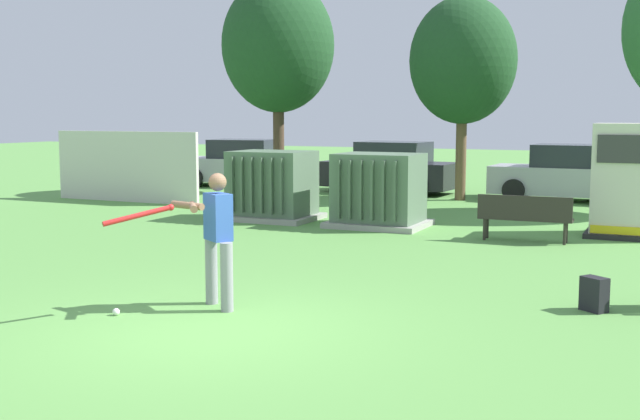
{
  "coord_description": "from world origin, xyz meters",
  "views": [
    {
      "loc": [
        4.86,
        -7.52,
        2.48
      ],
      "look_at": [
        -0.18,
        3.5,
        1.0
      ],
      "focal_mm": 44.14,
      "sensor_mm": 36.0,
      "label": 1
    }
  ],
  "objects": [
    {
      "name": "ground_plane",
      "position": [
        0.0,
        0.0,
        0.0
      ],
      "size": [
        96.0,
        96.0,
        0.0
      ],
      "primitive_type": "plane",
      "color": "#5B9947"
    },
    {
      "name": "fence_panel",
      "position": [
        -9.44,
        10.5,
        1.0
      ],
      "size": [
        4.8,
        0.12,
        2.0
      ],
      "primitive_type": "cube",
      "color": "beige",
      "rests_on": "ground"
    },
    {
      "name": "transformer_west",
      "position": [
        -3.85,
        8.82,
        0.79
      ],
      "size": [
        2.1,
        1.7,
        1.62
      ],
      "color": "#9E9B93",
      "rests_on": "ground"
    },
    {
      "name": "transformer_mid_west",
      "position": [
        -1.15,
        8.77,
        0.79
      ],
      "size": [
        2.1,
        1.7,
        1.62
      ],
      "color": "#9E9B93",
      "rests_on": "ground"
    },
    {
      "name": "generator_enclosure",
      "position": [
        3.98,
        9.49,
        1.14
      ],
      "size": [
        1.6,
        1.4,
        2.3
      ],
      "color": "#262626",
      "rests_on": "ground"
    },
    {
      "name": "park_bench",
      "position": [
        2.18,
        7.92,
        0.54
      ],
      "size": [
        1.81,
        0.44,
        0.92
      ],
      "color": "#2D2823",
      "rests_on": "ground"
    },
    {
      "name": "batter",
      "position": [
        -0.48,
        0.91,
        0.98
      ],
      "size": [
        1.13,
        1.46,
        1.74
      ],
      "color": "gray",
      "rests_on": "ground"
    },
    {
      "name": "sports_ball",
      "position": [
        -1.4,
        0.08,
        0.04
      ],
      "size": [
        0.09,
        0.09,
        0.09
      ],
      "primitive_type": "sphere",
      "color": "white",
      "rests_on": "ground"
    },
    {
      "name": "backpack",
      "position": [
        3.98,
        2.77,
        0.21
      ],
      "size": [
        0.38,
        0.37,
        0.44
      ],
      "color": "black",
      "rests_on": "ground"
    },
    {
      "name": "tree_left",
      "position": [
        -6.63,
        14.48,
        4.58
      ],
      "size": [
        3.5,
        3.5,
        6.68
      ],
      "color": "#4C3828",
      "rests_on": "ground"
    },
    {
      "name": "tree_center_left",
      "position": [
        -0.87,
        14.82,
        3.99
      ],
      "size": [
        3.04,
        3.04,
        5.81
      ],
      "color": "brown",
      "rests_on": "ground"
    },
    {
      "name": "parked_car_leftmost",
      "position": [
        -8.95,
        16.06,
        0.75
      ],
      "size": [
        4.4,
        2.37,
        1.62
      ],
      "color": "#B2B2B7",
      "rests_on": "ground"
    },
    {
      "name": "parked_car_left_of_center",
      "position": [
        -3.46,
        16.07,
        0.75
      ],
      "size": [
        4.3,
        2.12,
        1.62
      ],
      "color": "black",
      "rests_on": "ground"
    },
    {
      "name": "parked_car_right_of_center",
      "position": [
        1.97,
        15.96,
        0.75
      ],
      "size": [
        4.26,
        2.04,
        1.62
      ],
      "color": "#B2B2B7",
      "rests_on": "ground"
    }
  ]
}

